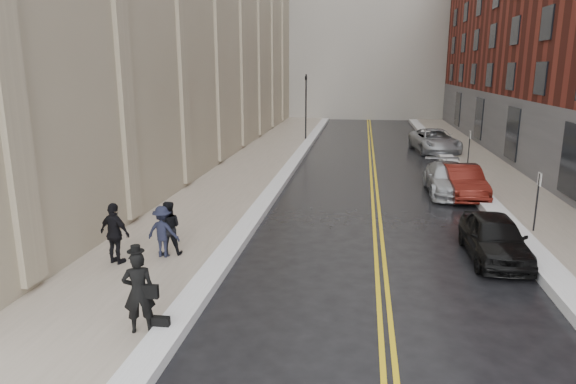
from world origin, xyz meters
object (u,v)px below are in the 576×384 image
(pedestrian_c, at_px, (115,233))
(pedestrian_a, at_px, (168,228))
(car_black, at_px, (494,237))
(car_maroon, at_px, (462,181))
(pedestrian_main, at_px, (139,292))
(car_silver_near, at_px, (448,179))
(car_silver_far, at_px, (435,141))
(pedestrian_b, at_px, (163,231))

(pedestrian_c, bearing_deg, pedestrian_a, -124.89)
(car_black, distance_m, pedestrian_c, 11.35)
(car_maroon, xyz_separation_m, pedestrian_main, (-9.17, -13.93, 0.35))
(car_silver_near, xyz_separation_m, pedestrian_a, (-9.77, -9.86, 0.29))
(car_maroon, relative_size, pedestrian_a, 2.60)
(car_silver_far, relative_size, pedestrian_b, 3.60)
(car_silver_far, height_order, pedestrian_b, pedestrian_b)
(car_silver_far, relative_size, pedestrian_main, 3.08)
(car_silver_near, height_order, pedestrian_c, pedestrian_c)
(car_silver_near, height_order, pedestrian_b, pedestrian_b)
(car_black, distance_m, pedestrian_a, 9.96)
(pedestrian_b, xyz_separation_m, pedestrian_c, (-1.16, -0.73, 0.12))
(pedestrian_main, height_order, pedestrian_b, pedestrian_main)
(car_maroon, distance_m, car_silver_near, 0.74)
(car_maroon, relative_size, pedestrian_main, 2.37)
(pedestrian_main, xyz_separation_m, pedestrian_a, (-1.12, 4.61, -0.08))
(pedestrian_main, distance_m, pedestrian_c, 4.39)
(car_silver_near, distance_m, pedestrian_c, 15.42)
(pedestrian_b, bearing_deg, pedestrian_main, 111.89)
(car_black, bearing_deg, pedestrian_main, -145.76)
(car_maroon, bearing_deg, car_silver_near, 131.12)
(pedestrian_main, height_order, pedestrian_c, pedestrian_main)
(car_black, xyz_separation_m, car_silver_far, (0.87, 20.69, 0.10))
(pedestrian_a, bearing_deg, car_maroon, -154.60)
(car_silver_far, distance_m, pedestrian_c, 25.97)
(car_black, xyz_separation_m, pedestrian_a, (-9.85, -1.44, 0.30))
(pedestrian_b, height_order, pedestrian_c, pedestrian_c)
(pedestrian_b, bearing_deg, pedestrian_a, -110.02)
(pedestrian_main, bearing_deg, car_black, -165.69)
(car_silver_near, relative_size, pedestrian_a, 2.86)
(car_silver_near, bearing_deg, pedestrian_b, -134.63)
(pedestrian_a, bearing_deg, pedestrian_main, 86.93)
(car_silver_near, relative_size, car_silver_far, 0.85)
(pedestrian_a, relative_size, pedestrian_c, 0.92)
(car_silver_near, distance_m, pedestrian_a, 13.88)
(car_black, distance_m, car_silver_far, 20.71)
(pedestrian_main, xyz_separation_m, pedestrian_b, (-1.21, 4.43, -0.13))
(car_maroon, relative_size, car_silver_near, 0.91)
(car_silver_near, bearing_deg, car_silver_far, 85.45)
(car_black, xyz_separation_m, pedestrian_c, (-11.10, -2.35, 0.37))
(car_maroon, xyz_separation_m, car_silver_near, (-0.52, 0.53, -0.02))
(car_maroon, xyz_separation_m, pedestrian_b, (-10.39, -9.51, 0.22))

